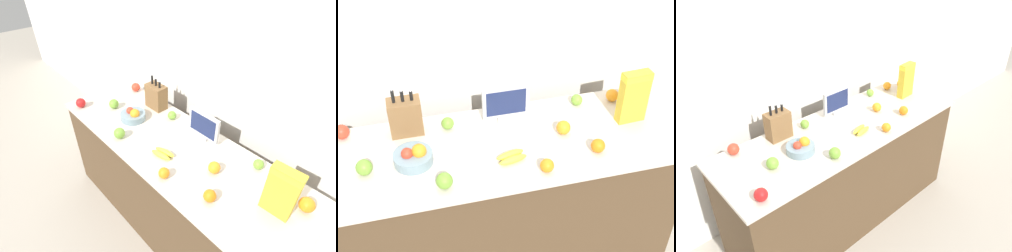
# 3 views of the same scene
# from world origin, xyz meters

# --- Properties ---
(ground_plane) EXTENTS (14.00, 14.00, 0.00)m
(ground_plane) POSITION_xyz_m (0.00, 0.00, 0.00)
(ground_plane) COLOR #B2A899
(wall_back) EXTENTS (9.00, 0.06, 2.60)m
(wall_back) POSITION_xyz_m (0.00, 0.56, 1.30)
(wall_back) COLOR silver
(wall_back) RESTS_ON ground_plane
(counter) EXTENTS (2.07, 0.70, 0.92)m
(counter) POSITION_xyz_m (0.00, 0.00, 0.46)
(counter) COLOR #4C3823
(counter) RESTS_ON ground_plane
(knife_block) EXTENTS (0.18, 0.11, 0.33)m
(knife_block) POSITION_xyz_m (-0.45, 0.23, 1.03)
(knife_block) COLOR brown
(knife_block) RESTS_ON counter
(small_monitor) EXTENTS (0.27, 0.03, 0.22)m
(small_monitor) POSITION_xyz_m (0.11, 0.21, 1.04)
(small_monitor) COLOR #B7B7BC
(small_monitor) RESTS_ON counter
(cereal_box) EXTENTS (0.17, 0.08, 0.31)m
(cereal_box) POSITION_xyz_m (0.80, 0.03, 1.09)
(cereal_box) COLOR gold
(cereal_box) RESTS_ON counter
(fruit_bowl) EXTENTS (0.20, 0.20, 0.11)m
(fruit_bowl) POSITION_xyz_m (-0.43, -0.03, 0.96)
(fruit_bowl) COLOR gray
(fruit_bowl) RESTS_ON counter
(banana_bunch) EXTENTS (0.16, 0.11, 0.04)m
(banana_bunch) POSITION_xyz_m (0.06, -0.13, 0.94)
(banana_bunch) COLOR yellow
(banana_bunch) RESTS_ON counter
(apple_leftmost) EXTENTS (0.08, 0.08, 0.08)m
(apple_leftmost) POSITION_xyz_m (-0.31, -0.24, 0.96)
(apple_leftmost) COLOR #6B9E33
(apple_leftmost) RESTS_ON counter
(apple_front) EXTENTS (0.07, 0.07, 0.07)m
(apple_front) POSITION_xyz_m (-0.22, 0.21, 0.95)
(apple_front) COLOR #6B9E33
(apple_front) RESTS_ON counter
(apple_by_knife_block) EXTENTS (0.07, 0.07, 0.07)m
(apple_by_knife_block) POSITION_xyz_m (0.56, 0.25, 0.95)
(apple_by_knife_block) COLOR #6B9E33
(apple_by_knife_block) RESTS_ON counter
(apple_rightmost) EXTENTS (0.08, 0.08, 0.08)m
(apple_rightmost) POSITION_xyz_m (-0.80, 0.27, 0.96)
(apple_rightmost) COLOR red
(apple_rightmost) RESTS_ON counter
(apple_near_bananas) EXTENTS (0.08, 0.08, 0.08)m
(apple_near_bananas) POSITION_xyz_m (-0.68, -0.05, 0.96)
(apple_near_bananas) COLOR #6B9E33
(apple_near_bananas) RESTS_ON counter
(orange_by_cereal) EXTENTS (0.09, 0.09, 0.09)m
(orange_by_cereal) POSITION_xyz_m (0.91, 0.17, 0.96)
(orange_by_cereal) COLOR orange
(orange_by_cereal) RESTS_ON counter
(orange_mid_right) EXTENTS (0.08, 0.08, 0.08)m
(orange_mid_right) POSITION_xyz_m (0.39, 0.01, 0.96)
(orange_mid_right) COLOR orange
(orange_mid_right) RESTS_ON counter
(orange_front_center) EXTENTS (0.08, 0.08, 0.08)m
(orange_front_center) POSITION_xyz_m (0.78, 0.23, 0.96)
(orange_front_center) COLOR orange
(orange_front_center) RESTS_ON counter
(orange_near_bowl) EXTENTS (0.07, 0.07, 0.07)m
(orange_near_bowl) POSITION_xyz_m (0.21, -0.26, 0.96)
(orange_near_bowl) COLOR orange
(orange_near_bowl) RESTS_ON counter
(orange_front_right) EXTENTS (0.08, 0.08, 0.08)m
(orange_front_right) POSITION_xyz_m (0.52, -0.18, 0.96)
(orange_front_right) COLOR orange
(orange_front_right) RESTS_ON counter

